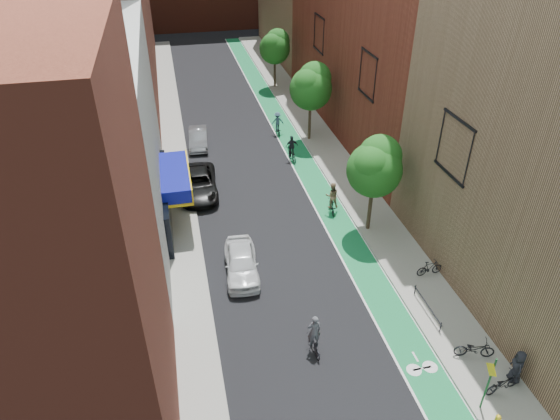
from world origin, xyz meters
TOP-DOWN VIEW (x-y plane):
  - ground at (0.00, 0.00)m, footprint 160.00×160.00m
  - bike_lane at (4.00, 26.00)m, footprint 2.00×68.00m
  - sidewalk_left at (-6.00, 26.00)m, footprint 2.00×68.00m
  - sidewalk_right at (6.50, 26.00)m, footprint 3.00×68.00m
  - building_left_near_red at (-11.00, -1.00)m, footprint 8.00×10.00m
  - building_left_white at (-11.00, 14.00)m, footprint 8.00×20.00m
  - tree_near at (5.65, 10.02)m, footprint 3.40×3.36m
  - tree_mid at (5.65, 24.02)m, footprint 3.55×3.53m
  - tree_far at (5.65, 38.02)m, footprint 3.30×3.25m
  - sign_pole at (5.38, -3.50)m, footprint 0.13×0.71m
  - parked_car_white at (-3.00, 7.53)m, footprint 2.17×4.67m
  - parked_car_black at (-4.60, 17.05)m, footprint 2.89×5.82m
  - parked_car_silver at (-3.91, 24.96)m, footprint 1.85×4.43m
  - cyclist_lead at (-0.57, 1.17)m, footprint 0.67×1.61m
  - cyclist_lane_near at (3.97, 12.56)m, footprint 0.98×1.70m
  - cyclist_lane_mid at (3.20, 20.60)m, footprint 1.05×1.91m
  - cyclist_lane_far at (3.20, 25.86)m, footprint 1.09×1.67m
  - parked_bike_near at (6.74, -2.94)m, footprint 1.86×0.90m
  - parked_bike_mid at (7.28, 4.90)m, footprint 1.59×0.51m
  - parked_bike_far at (6.56, -0.95)m, footprint 1.97×1.15m
  - pedestrian at (7.60, -2.54)m, footprint 0.77×0.96m
  - fire_hydrant at (5.54, -4.41)m, footprint 0.23×0.23m

SIDE VIEW (x-z plane):
  - ground at x=0.00m, z-range 0.00..0.00m
  - bike_lane at x=4.00m, z-range 0.00..0.01m
  - sidewalk_left at x=-6.00m, z-range 0.00..0.15m
  - sidewalk_right at x=6.50m, z-range 0.00..0.15m
  - fire_hydrant at x=5.54m, z-range 0.17..0.83m
  - parked_bike_near at x=6.74m, z-range 0.15..1.09m
  - parked_bike_mid at x=7.28m, z-range 0.15..1.09m
  - parked_bike_far at x=6.56m, z-range 0.15..1.13m
  - parked_car_silver at x=-3.91m, z-range 0.00..1.42m
  - cyclist_lead at x=-0.57m, z-range -0.32..1.82m
  - parked_car_white at x=-3.00m, z-range 0.00..1.55m
  - cyclist_lane_mid at x=3.20m, z-range -0.27..1.82m
  - parked_car_black at x=-4.60m, z-range 0.00..1.59m
  - cyclist_lane_far at x=3.20m, z-range -0.11..1.92m
  - cyclist_lane_near at x=3.97m, z-range -0.13..2.07m
  - pedestrian at x=7.60m, z-range 0.15..1.86m
  - sign_pole at x=5.38m, z-range 0.34..3.34m
  - tree_far at x=5.65m, z-range 1.40..7.60m
  - tree_near at x=5.65m, z-range 1.45..7.87m
  - tree_mid at x=5.65m, z-range 1.52..8.26m
  - building_left_white at x=-11.00m, z-range 0.00..12.00m
  - building_left_near_red at x=-11.00m, z-range 0.00..16.00m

